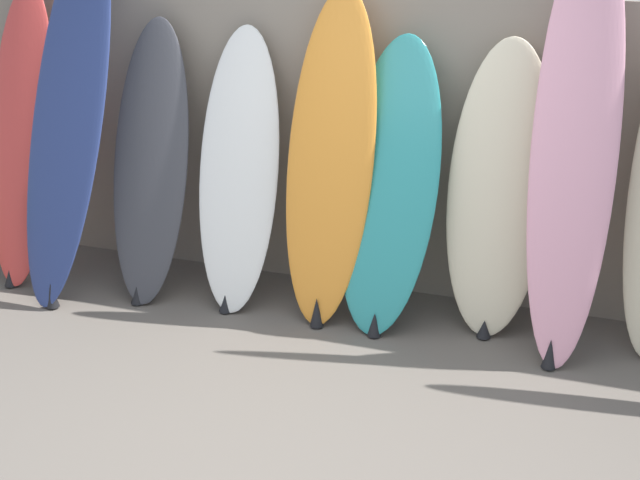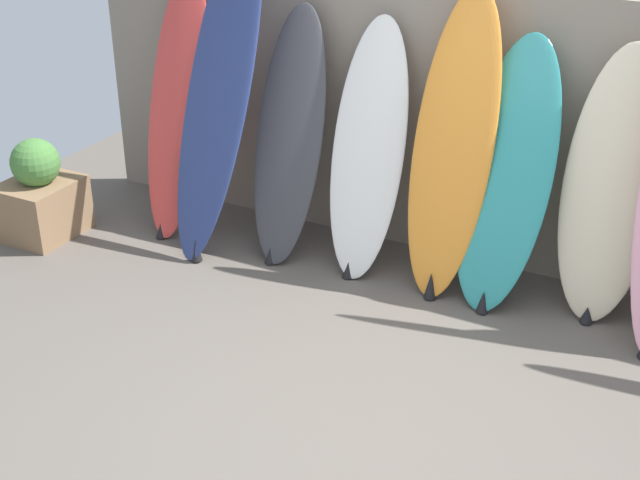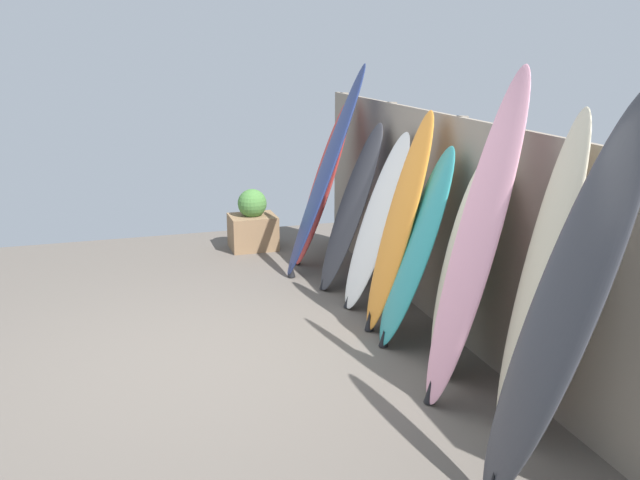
% 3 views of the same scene
% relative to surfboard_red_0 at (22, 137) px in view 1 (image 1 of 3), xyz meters
% --- Properties ---
extents(ground, '(7.68, 7.68, 0.00)m').
position_rel_surfboard_red_0_xyz_m(ground, '(2.15, -1.56, -0.89)').
color(ground, '#5B544C').
extents(fence_back, '(6.08, 0.11, 1.80)m').
position_rel_surfboard_red_0_xyz_m(fence_back, '(2.15, 0.45, 0.01)').
color(fence_back, gray).
rests_on(fence_back, ground).
extents(surfboard_red_0, '(0.50, 0.75, 1.81)m').
position_rel_surfboard_red_0_xyz_m(surfboard_red_0, '(0.00, 0.00, 0.00)').
color(surfboard_red_0, '#D13D38').
rests_on(surfboard_red_0, ground).
extents(surfboard_navy_1, '(0.58, 0.91, 2.18)m').
position_rel_surfboard_red_0_xyz_m(surfboard_navy_1, '(0.42, -0.11, 0.18)').
color(surfboard_navy_1, navy).
rests_on(surfboard_navy_1, ground).
extents(surfboard_charcoal_2, '(0.55, 0.73, 1.63)m').
position_rel_surfboard_red_0_xyz_m(surfboard_charcoal_2, '(0.88, 0.02, -0.09)').
color(surfboard_charcoal_2, '#38383D').
rests_on(surfboard_charcoal_2, ground).
extents(surfboard_white_3, '(0.55, 0.69, 1.60)m').
position_rel_surfboard_red_0_xyz_m(surfboard_white_3, '(1.42, 0.07, -0.10)').
color(surfboard_white_3, white).
rests_on(surfboard_white_3, ground).
extents(surfboard_orange_4, '(0.52, 0.59, 1.85)m').
position_rel_surfboard_red_0_xyz_m(surfboard_orange_4, '(1.99, 0.04, 0.02)').
color(surfboard_orange_4, orange).
rests_on(surfboard_orange_4, ground).
extents(surfboard_teal_5, '(0.59, 0.63, 1.61)m').
position_rel_surfboard_red_0_xyz_m(surfboard_teal_5, '(2.34, 0.04, -0.10)').
color(surfboard_teal_5, teal).
rests_on(surfboard_teal_5, ground).
extents(surfboard_cream_6, '(0.56, 0.43, 1.62)m').
position_rel_surfboard_red_0_xyz_m(surfboard_cream_6, '(2.92, 0.14, -0.09)').
color(surfboard_cream_6, beige).
rests_on(surfboard_cream_6, ground).
extents(surfboard_pink_7, '(0.49, 0.69, 2.24)m').
position_rel_surfboard_red_0_xyz_m(surfboard_pink_7, '(3.29, 0.01, 0.21)').
color(surfboard_pink_7, pink).
rests_on(surfboard_pink_7, ground).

